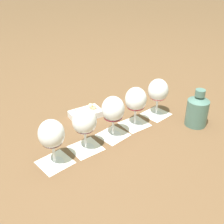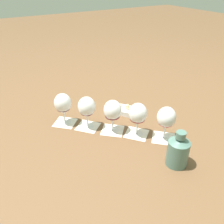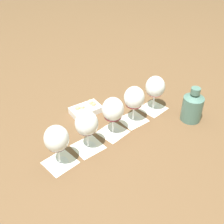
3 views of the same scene
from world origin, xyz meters
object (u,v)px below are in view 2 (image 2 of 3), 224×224
(wine_glass_2, at_px, (113,111))
(wine_glass_4, at_px, (63,104))
(wine_glass_3, at_px, (87,108))
(ceramic_vase, at_px, (178,151))
(wine_glass_0, at_px, (166,119))
(snack_dish, at_px, (121,110))
(wine_glass_1, at_px, (138,115))

(wine_glass_2, height_order, wine_glass_4, same)
(wine_glass_3, relative_size, wine_glass_4, 1.00)
(wine_glass_2, height_order, ceramic_vase, wine_glass_2)
(wine_glass_2, bearing_deg, wine_glass_3, 46.23)
(wine_glass_0, bearing_deg, ceramic_vase, 155.41)
(wine_glass_3, bearing_deg, snack_dish, -81.26)
(wine_glass_4, xyz_separation_m, ceramic_vase, (-0.57, -0.31, -0.05))
(wine_glass_0, bearing_deg, wine_glass_2, 43.57)
(wine_glass_1, bearing_deg, ceramic_vase, -175.73)
(wine_glass_0, relative_size, wine_glass_2, 1.00)
(wine_glass_3, bearing_deg, wine_glass_2, -133.77)
(wine_glass_0, xyz_separation_m, snack_dish, (0.33, 0.05, -0.10))
(wine_glass_3, xyz_separation_m, ceramic_vase, (-0.47, -0.21, -0.05))
(wine_glass_1, height_order, wine_glass_4, same)
(wine_glass_2, distance_m, ceramic_vase, 0.39)
(wine_glass_0, relative_size, wine_glass_1, 1.00)
(wine_glass_1, bearing_deg, wine_glass_3, 44.84)
(wine_glass_3, distance_m, snack_dish, 0.27)
(wine_glass_2, height_order, wine_glass_3, same)
(wine_glass_4, bearing_deg, wine_glass_2, -135.24)
(ceramic_vase, bearing_deg, wine_glass_0, -24.59)
(wine_glass_4, relative_size, ceramic_vase, 1.04)
(snack_dish, bearing_deg, wine_glass_4, 79.44)
(wine_glass_1, xyz_separation_m, ceramic_vase, (-0.27, -0.02, -0.05))
(wine_glass_4, bearing_deg, wine_glass_1, -135.69)
(wine_glass_2, height_order, snack_dish, wine_glass_2)
(wine_glass_0, bearing_deg, wine_glass_3, 44.48)
(snack_dish, bearing_deg, ceramic_vase, 176.32)
(wine_glass_3, relative_size, snack_dish, 1.05)
(wine_glass_1, relative_size, ceramic_vase, 1.04)
(ceramic_vase, bearing_deg, wine_glass_3, 24.52)
(wine_glass_0, distance_m, wine_glass_4, 0.55)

